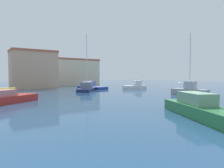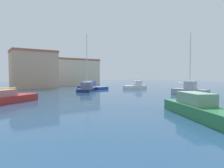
# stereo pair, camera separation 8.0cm
# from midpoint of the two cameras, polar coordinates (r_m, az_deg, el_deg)

# --- Properties ---
(water) EXTENTS (160.00, 160.00, 0.00)m
(water) POSITION_cam_midpoint_polar(r_m,az_deg,el_deg) (28.22, -7.34, -3.37)
(water) COLOR navy
(water) RESTS_ON ground
(sailboat_navy_near_pier) EXTENTS (5.95, 6.61, 10.36)m
(sailboat_navy_near_pier) POSITION_cam_midpoint_polar(r_m,az_deg,el_deg) (37.02, -7.20, -0.98)
(sailboat_navy_near_pier) COLOR #19234C
(sailboat_navy_near_pier) RESTS_ON water
(motorboat_red_outer_mooring) EXTENTS (6.53, 5.48, 1.41)m
(motorboat_red_outer_mooring) POSITION_cam_midpoint_polar(r_m,az_deg,el_deg) (23.45, -27.56, -3.58)
(motorboat_red_outer_mooring) COLOR #B22823
(motorboat_red_outer_mooring) RESTS_ON water
(sailboat_grey_center_channel) EXTENTS (2.27, 5.27, 8.90)m
(sailboat_grey_center_channel) POSITION_cam_midpoint_polar(r_m,az_deg,el_deg) (31.12, 21.05, -1.68)
(sailboat_grey_center_channel) COLOR gray
(sailboat_grey_center_channel) RESTS_ON water
(motorboat_blue_distant_east) EXTENTS (3.53, 8.07, 1.60)m
(motorboat_blue_distant_east) POSITION_cam_midpoint_polar(r_m,az_deg,el_deg) (43.85, -6.01, -0.60)
(motorboat_blue_distant_east) COLOR #233D93
(motorboat_blue_distant_east) RESTS_ON water
(motorboat_green_inner_mooring) EXTENTS (5.42, 8.15, 1.65)m
(motorboat_green_inner_mooring) POSITION_cam_midpoint_polar(r_m,az_deg,el_deg) (15.04, 23.81, -6.46)
(motorboat_green_inner_mooring) COLOR #28703D
(motorboat_green_inner_mooring) RESTS_ON water
(motorboat_white_mid_harbor) EXTENTS (5.18, 2.12, 1.71)m
(motorboat_white_mid_harbor) POSITION_cam_midpoint_polar(r_m,az_deg,el_deg) (42.91, 6.54, -0.58)
(motorboat_white_mid_harbor) COLOR white
(motorboat_white_mid_harbor) RESTS_ON water
(warehouse_block) EXTENTS (9.55, 6.21, 8.38)m
(warehouse_block) POSITION_cam_midpoint_polar(r_m,az_deg,el_deg) (48.49, -21.35, 3.89)
(warehouse_block) COLOR tan
(warehouse_block) RESTS_ON ground
(waterfront_apartments) EXTENTS (13.35, 6.26, 7.61)m
(waterfront_apartments) POSITION_cam_midpoint_polar(r_m,az_deg,el_deg) (60.18, -10.46, 3.35)
(waterfront_apartments) COLOR beige
(waterfront_apartments) RESTS_ON ground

